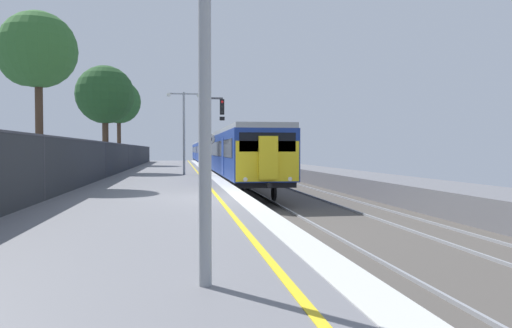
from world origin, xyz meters
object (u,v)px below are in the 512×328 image
at_px(signal_gantry, 213,126).
at_px(background_tree_left, 106,96).
at_px(background_tree_centre, 35,53).
at_px(background_tree_right, 119,103).
at_px(commuter_train_at_platform, 214,152).
at_px(platform_lamp_mid, 184,125).
at_px(speed_limit_sign, 210,149).

distance_m(signal_gantry, background_tree_left, 7.54).
bearing_deg(background_tree_centre, background_tree_right, 90.35).
bearing_deg(background_tree_right, commuter_train_at_platform, 12.96).
relative_size(platform_lamp_mid, background_tree_left, 0.70).
relative_size(background_tree_left, background_tree_right, 0.84).
height_order(commuter_train_at_platform, signal_gantry, signal_gantry).
height_order(speed_limit_sign, background_tree_right, background_tree_right).
height_order(speed_limit_sign, background_tree_left, background_tree_left).
xyz_separation_m(commuter_train_at_platform, background_tree_right, (-9.59, -2.21, 4.89)).
xyz_separation_m(speed_limit_sign, background_tree_right, (-7.74, 20.99, 4.60)).
bearing_deg(background_tree_right, platform_lamp_mid, -72.76).
relative_size(commuter_train_at_platform, background_tree_left, 9.08).
xyz_separation_m(background_tree_left, background_tree_right, (-1.15, 16.25, 1.09)).
bearing_deg(background_tree_left, background_tree_right, 94.06).
xyz_separation_m(commuter_train_at_platform, speed_limit_sign, (-1.85, -23.20, 0.29)).
distance_m(background_tree_left, background_tree_centre, 12.33).
bearing_deg(signal_gantry, background_tree_centre, -127.91).
bearing_deg(background_tree_centre, signal_gantry, 52.09).
xyz_separation_m(signal_gantry, platform_lamp_mid, (-1.89, -1.72, -0.08)).
relative_size(commuter_train_at_platform, platform_lamp_mid, 12.91).
height_order(background_tree_centre, background_tree_right, background_tree_right).
distance_m(platform_lamp_mid, background_tree_left, 6.68).
height_order(signal_gantry, background_tree_left, background_tree_left).
bearing_deg(signal_gantry, speed_limit_sign, -98.09).
height_order(speed_limit_sign, platform_lamp_mid, platform_lamp_mid).
relative_size(commuter_train_at_platform, speed_limit_sign, 26.43).
height_order(signal_gantry, background_tree_right, background_tree_right).
xyz_separation_m(speed_limit_sign, platform_lamp_mid, (-1.51, 0.92, 1.42)).
height_order(platform_lamp_mid, background_tree_right, background_tree_right).
height_order(background_tree_left, background_tree_right, background_tree_right).
bearing_deg(signal_gantry, platform_lamp_mid, -137.63).
distance_m(commuter_train_at_platform, speed_limit_sign, 23.27).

